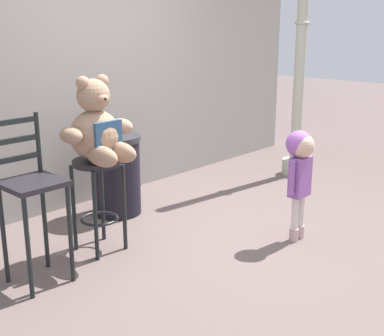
% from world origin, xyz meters
% --- Properties ---
extents(ground_plane, '(24.00, 24.00, 0.00)m').
position_xyz_m(ground_plane, '(0.00, 0.00, 0.00)').
color(ground_plane, '#655451').
extents(building_wall, '(6.39, 0.30, 3.33)m').
position_xyz_m(building_wall, '(0.00, 1.88, 1.67)').
color(building_wall, gray).
rests_on(building_wall, ground_plane).
extents(bar_stool_with_teddy, '(0.37, 0.37, 0.74)m').
position_xyz_m(bar_stool_with_teddy, '(-0.79, 0.70, 0.53)').
color(bar_stool_with_teddy, black).
rests_on(bar_stool_with_teddy, ground_plane).
extents(teddy_bear, '(0.61, 0.54, 0.64)m').
position_xyz_m(teddy_bear, '(-0.79, 0.67, 0.98)').
color(teddy_bear, '#A17E62').
rests_on(teddy_bear, bar_stool_with_teddy).
extents(child_walking, '(0.29, 0.23, 0.93)m').
position_xyz_m(child_walking, '(0.45, -0.34, 0.67)').
color(child_walking, '#C19B9C').
rests_on(child_walking, ground_plane).
extents(trash_bin, '(0.48, 0.48, 0.75)m').
position_xyz_m(trash_bin, '(-0.17, 1.24, 0.38)').
color(trash_bin, black).
rests_on(trash_bin, ground_plane).
extents(lamppost, '(0.29, 0.29, 3.03)m').
position_xyz_m(lamppost, '(2.12, 0.72, 1.22)').
color(lamppost, '#A6AF98').
rests_on(lamppost, ground_plane).
extents(bar_chair_empty, '(0.38, 0.38, 1.17)m').
position_xyz_m(bar_chair_empty, '(-1.41, 0.61, 0.66)').
color(bar_chair_empty, black).
rests_on(bar_chair_empty, ground_plane).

